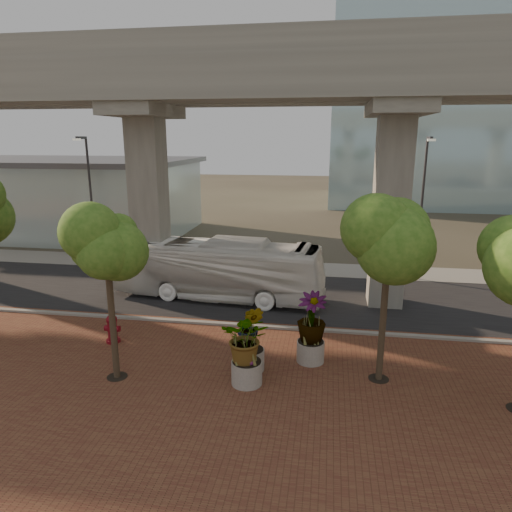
# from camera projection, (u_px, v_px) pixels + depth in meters

# --- Properties ---
(ground) EXTENTS (160.00, 160.00, 0.00)m
(ground) POSITION_uv_depth(u_px,v_px,m) (259.00, 311.00, 21.78)
(ground) COLOR #3A372A
(ground) RESTS_ON ground
(brick_plaza) EXTENTS (70.00, 13.00, 0.06)m
(brick_plaza) POSITION_uv_depth(u_px,v_px,m) (219.00, 404.00, 14.13)
(brick_plaza) COLOR brown
(brick_plaza) RESTS_ON ground
(asphalt_road) EXTENTS (90.00, 8.00, 0.04)m
(asphalt_road) POSITION_uv_depth(u_px,v_px,m) (264.00, 297.00, 23.69)
(asphalt_road) COLOR black
(asphalt_road) RESTS_ON ground
(curb_strip) EXTENTS (70.00, 0.25, 0.16)m
(curb_strip) POSITION_uv_depth(u_px,v_px,m) (252.00, 326.00, 19.85)
(curb_strip) COLOR gray
(curb_strip) RESTS_ON ground
(far_sidewalk) EXTENTS (90.00, 3.00, 0.06)m
(far_sidewalk) POSITION_uv_depth(u_px,v_px,m) (277.00, 268.00, 28.94)
(far_sidewalk) COLOR gray
(far_sidewalk) RESTS_ON ground
(transit_viaduct) EXTENTS (72.00, 5.60, 12.40)m
(transit_viaduct) POSITION_uv_depth(u_px,v_px,m) (265.00, 154.00, 21.85)
(transit_viaduct) COLOR #99978B
(transit_viaduct) RESTS_ON ground
(station_pavilion) EXTENTS (23.00, 13.00, 6.30)m
(station_pavilion) POSITION_uv_depth(u_px,v_px,m) (58.00, 195.00, 39.33)
(station_pavilion) COLOR silver
(station_pavilion) RESTS_ON ground
(transit_bus) EXTENTS (11.22, 3.73, 3.07)m
(transit_bus) POSITION_uv_depth(u_px,v_px,m) (215.00, 269.00, 23.20)
(transit_bus) COLOR white
(transit_bus) RESTS_ON ground
(fire_hydrant) EXTENTS (0.62, 0.55, 1.23)m
(fire_hydrant) POSITION_uv_depth(u_px,v_px,m) (112.00, 328.00, 18.23)
(fire_hydrant) COLOR maroon
(fire_hydrant) RESTS_ON ground
(planter_front) EXTENTS (2.29, 2.29, 2.52)m
(planter_front) POSITION_uv_depth(u_px,v_px,m) (247.00, 341.00, 14.90)
(planter_front) COLOR #ACA69B
(planter_front) RESTS_ON ground
(planter_right) EXTENTS (2.47, 2.47, 2.63)m
(planter_right) POSITION_uv_depth(u_px,v_px,m) (311.00, 321.00, 16.40)
(planter_right) COLOR #A09B91
(planter_right) RESTS_ON ground
(planter_left) EXTENTS (2.19, 2.19, 2.41)m
(planter_left) POSITION_uv_depth(u_px,v_px,m) (250.00, 331.00, 15.85)
(planter_left) COLOR gray
(planter_left) RESTS_ON ground
(street_tree_near_west) EXTENTS (2.96, 2.96, 6.02)m
(street_tree_near_west) POSITION_uv_depth(u_px,v_px,m) (106.00, 246.00, 14.53)
(street_tree_near_west) COLOR #4F3D2D
(street_tree_near_west) RESTS_ON ground
(street_tree_near_east) EXTENTS (3.64, 3.64, 6.86)m
(street_tree_near_east) POSITION_uv_depth(u_px,v_px,m) (390.00, 230.00, 14.26)
(street_tree_near_east) COLOR #4F3D2D
(street_tree_near_east) RESTS_ON ground
(streetlamp_west) EXTENTS (0.40, 1.17, 8.06)m
(streetlamp_west) POSITION_uv_depth(u_px,v_px,m) (90.00, 194.00, 27.49)
(streetlamp_west) COLOR #2B2B2F
(streetlamp_west) RESTS_ON ground
(streetlamp_east) EXTENTS (0.40, 1.17, 8.05)m
(streetlamp_east) POSITION_uv_depth(u_px,v_px,m) (423.00, 200.00, 25.31)
(streetlamp_east) COLOR #302F34
(streetlamp_east) RESTS_ON ground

